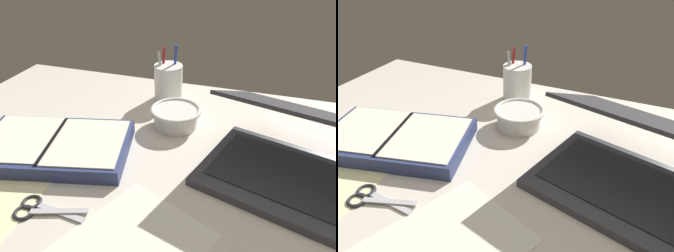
% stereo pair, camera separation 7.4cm
% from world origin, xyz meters
% --- Properties ---
extents(desk_top, '(1.40, 1.00, 0.02)m').
position_xyz_m(desk_top, '(0.00, 0.00, 0.01)').
color(desk_top, beige).
rests_on(desk_top, ground).
extents(laptop, '(0.41, 0.40, 0.18)m').
position_xyz_m(laptop, '(0.24, 0.10, 0.07)').
color(laptop, '#38383D').
rests_on(laptop, desk_top).
extents(bowl, '(0.14, 0.14, 0.05)m').
position_xyz_m(bowl, '(-0.05, 0.22, 0.05)').
color(bowl, silver).
rests_on(bowl, desk_top).
extents(pen_cup, '(0.09, 0.09, 0.17)m').
position_xyz_m(pen_cup, '(-0.12, 0.37, 0.08)').
color(pen_cup, white).
rests_on(pen_cup, desk_top).
extents(planner, '(0.39, 0.29, 0.04)m').
position_xyz_m(planner, '(-0.28, 0.02, 0.04)').
color(planner, navy).
rests_on(planner, desk_top).
extents(scissors, '(0.14, 0.07, 0.01)m').
position_xyz_m(scissors, '(-0.21, -0.15, 0.02)').
color(scissors, '#B7B7BC').
rests_on(scissors, desk_top).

